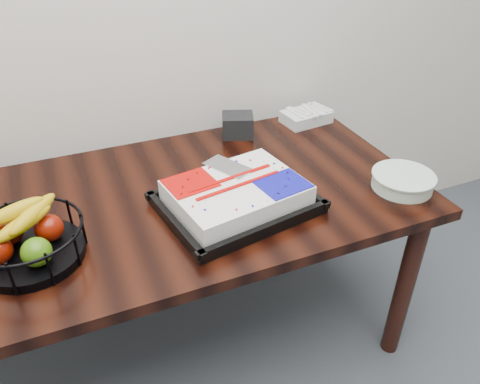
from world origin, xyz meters
name	(u,v)px	position (x,y,z in m)	size (l,w,h in m)	color
table	(166,219)	(0.00, 2.00, 0.66)	(1.80, 0.90, 0.75)	black
cake_tray	(236,196)	(0.21, 1.86, 0.79)	(0.53, 0.45, 0.10)	black
fruit_basket	(28,239)	(-0.43, 1.85, 0.82)	(0.32, 0.32, 0.17)	black
plate_stack	(403,181)	(0.80, 1.74, 0.78)	(0.22, 0.22, 0.05)	white
fork_bag	(306,116)	(0.76, 2.35, 0.78)	(0.22, 0.16, 0.06)	silver
napkin_box	(238,125)	(0.42, 2.35, 0.80)	(0.13, 0.11, 0.09)	black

